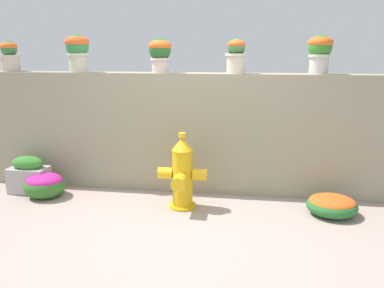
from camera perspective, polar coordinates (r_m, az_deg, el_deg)
The scene contains 11 objects.
ground_plane at distance 4.08m, azimuth -1.62°, elevation -12.00°, with size 24.00×24.00×0.00m, color #A69189.
stone_wall at distance 4.86m, azimuth 0.58°, elevation 1.68°, with size 5.71×0.34×1.51m, color gray.
potted_plant_0 at distance 5.67m, azimuth -25.65°, elevation 11.87°, with size 0.28×0.28×0.39m.
potted_plant_1 at distance 5.16m, azimuth -16.79°, elevation 13.44°, with size 0.30×0.30×0.47m.
potted_plant_2 at distance 4.82m, azimuth -4.81°, elevation 13.57°, with size 0.28×0.28×0.41m.
potted_plant_3 at distance 4.68m, azimuth 6.63°, elevation 13.21°, with size 0.26×0.26×0.41m.
potted_plant_4 at distance 4.77m, azimuth 18.61°, elevation 13.16°, with size 0.28×0.28×0.45m.
fire_hydrant at distance 4.35m, azimuth -1.47°, elevation -4.62°, with size 0.56×0.45×0.88m.
flower_bush_left at distance 4.53m, azimuth 20.22°, elevation -8.51°, with size 0.55×0.50×0.23m.
flower_bush_right at distance 5.09m, azimuth -21.19°, elevation -5.64°, with size 0.50×0.45×0.31m.
planter_box at distance 5.30m, azimuth -23.23°, elevation -4.31°, with size 0.48×0.27×0.48m.
Camera 1 is at (0.66, -3.61, 1.78)m, focal length 35.62 mm.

